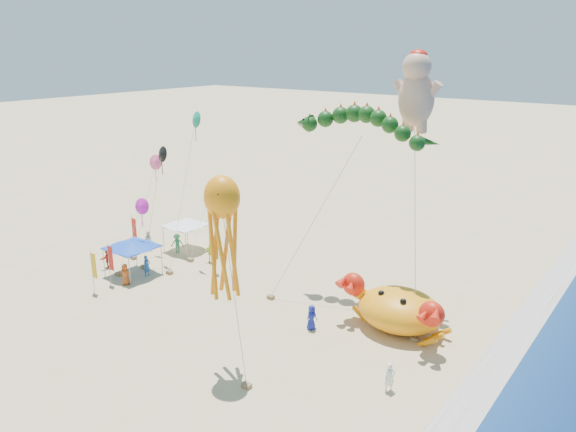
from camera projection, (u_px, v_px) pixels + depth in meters
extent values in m
plane|color=#D1B784|center=(294.00, 325.00, 36.30)|extent=(320.00, 320.00, 0.00)
plane|color=silver|center=(479.00, 389.00, 29.45)|extent=(320.00, 320.00, 0.00)
ellipsoid|color=orange|center=(400.00, 310.00, 35.43)|extent=(6.12, 5.34, 2.61)
sphere|color=red|center=(351.00, 287.00, 35.92)|extent=(1.55, 1.55, 1.55)
sphere|color=black|center=(382.00, 295.00, 34.86)|extent=(0.40, 0.40, 0.40)
sphere|color=red|center=(438.00, 312.00, 32.59)|extent=(1.55, 1.55, 1.55)
sphere|color=black|center=(406.00, 302.00, 33.92)|extent=(0.40, 0.40, 0.40)
cone|color=#0F380F|center=(305.00, 122.00, 40.15)|extent=(1.39, 1.03, 1.14)
cylinder|color=#B2B2B2|center=(315.00, 219.00, 38.80)|extent=(4.42, 4.61, 11.36)
cube|color=olive|center=(271.00, 297.00, 39.97)|extent=(0.50, 0.35, 0.25)
ellipsoid|color=#DAA585|center=(416.00, 99.00, 36.64)|extent=(2.42, 1.99, 3.55)
sphere|color=#DAA585|center=(417.00, 67.00, 35.86)|extent=(1.86, 1.86, 1.86)
ellipsoid|color=red|center=(418.00, 56.00, 35.75)|extent=(1.20, 1.20, 0.84)
cylinder|color=#B2B2B2|center=(415.00, 226.00, 35.65)|extent=(3.58, 5.81, 12.37)
cube|color=olive|center=(415.00, 339.00, 34.25)|extent=(0.50, 0.35, 0.25)
ellipsoid|color=orange|center=(222.00, 197.00, 29.07)|extent=(2.00, 1.80, 2.30)
cylinder|color=#B2B2B2|center=(235.00, 298.00, 29.42)|extent=(2.49, 1.25, 8.98)
cube|color=olive|center=(247.00, 386.00, 29.59)|extent=(0.50, 0.35, 0.25)
cylinder|color=gray|center=(104.00, 262.00, 43.74)|extent=(0.06, 0.06, 2.20)
cylinder|color=gray|center=(130.00, 271.00, 41.95)|extent=(0.06, 0.06, 2.20)
cylinder|color=gray|center=(136.00, 251.00, 46.14)|extent=(0.06, 0.06, 2.20)
cylinder|color=gray|center=(162.00, 259.00, 44.35)|extent=(0.06, 0.06, 2.20)
cube|color=blue|center=(132.00, 247.00, 43.71)|extent=(3.37, 3.37, 0.08)
cone|color=blue|center=(132.00, 244.00, 43.64)|extent=(3.71, 3.71, 0.45)
cylinder|color=gray|center=(163.00, 239.00, 49.01)|extent=(0.06, 0.06, 2.20)
cylinder|color=gray|center=(186.00, 245.00, 47.41)|extent=(0.06, 0.06, 2.20)
cylinder|color=gray|center=(187.00, 231.00, 51.17)|extent=(0.06, 0.06, 2.20)
cylinder|color=gray|center=(209.00, 237.00, 49.56)|extent=(0.06, 0.06, 2.20)
cube|color=white|center=(186.00, 225.00, 48.95)|extent=(3.05, 3.05, 0.08)
cone|color=white|center=(186.00, 223.00, 48.88)|extent=(3.36, 3.36, 0.45)
cylinder|color=gray|center=(92.00, 271.00, 40.68)|extent=(0.05, 0.05, 3.20)
cube|color=gold|center=(94.00, 266.00, 40.38)|extent=(0.50, 0.04, 1.90)
cylinder|color=gray|center=(109.00, 264.00, 42.08)|extent=(0.05, 0.05, 3.20)
cube|color=red|center=(111.00, 258.00, 41.77)|extent=(0.50, 0.04, 1.90)
cylinder|color=gray|center=(133.00, 234.00, 48.76)|extent=(0.05, 0.05, 3.20)
cube|color=red|center=(134.00, 229.00, 48.45)|extent=(0.50, 0.04, 1.90)
cylinder|color=gray|center=(213.00, 253.00, 44.29)|extent=(0.05, 0.05, 3.20)
cube|color=green|center=(216.00, 248.00, 43.99)|extent=(0.50, 0.04, 1.90)
imported|color=red|center=(108.00, 258.00, 45.43)|extent=(0.97, 1.62, 1.66)
imported|color=white|center=(390.00, 377.00, 29.10)|extent=(0.66, 0.71, 1.63)
imported|color=#2A8051|center=(177.00, 243.00, 48.59)|extent=(1.26, 1.18, 1.71)
imported|color=#1A2599|center=(312.00, 317.00, 35.50)|extent=(0.68, 0.89, 1.64)
imported|color=silver|center=(148.00, 240.00, 49.40)|extent=(0.97, 0.85, 1.69)
imported|color=#AB4C1B|center=(125.00, 274.00, 42.13)|extent=(0.96, 0.82, 1.65)
imported|color=#1B509F|center=(147.00, 266.00, 43.73)|extent=(0.41, 0.61, 1.66)
imported|color=yellow|center=(210.00, 253.00, 46.45)|extent=(1.08, 0.83, 1.71)
cone|color=black|center=(161.00, 154.00, 45.15)|extent=(1.30, 0.51, 1.32)
cylinder|color=#B2B2B2|center=(153.00, 211.00, 45.15)|extent=(0.55, 3.04, 8.68)
cube|color=olive|center=(144.00, 268.00, 45.13)|extent=(0.50, 0.35, 0.25)
cone|color=#FDF41C|center=(210.00, 188.00, 48.31)|extent=(1.30, 0.51, 1.32)
cylinder|color=#B2B2B2|center=(201.00, 223.00, 47.81)|extent=(0.55, 3.04, 5.26)
cube|color=olive|center=(192.00, 258.00, 47.29)|extent=(0.50, 0.35, 0.25)
cone|color=#DB18BE|center=(141.00, 206.00, 44.08)|extent=(1.30, 0.51, 1.32)
cylinder|color=#B2B2B2|center=(130.00, 243.00, 43.54)|extent=(0.55, 3.04, 4.95)
cube|color=olive|center=(119.00, 279.00, 42.97)|extent=(0.50, 0.35, 0.25)
cone|color=#0C8B66|center=(195.00, 119.00, 44.14)|extent=(1.30, 0.51, 1.32)
cylinder|color=#B2B2B2|center=(187.00, 195.00, 44.55)|extent=(0.55, 3.04, 11.47)
cube|color=olive|center=(179.00, 269.00, 44.94)|extent=(0.50, 0.35, 0.25)
cone|color=#FF5490|center=(155.00, 162.00, 47.52)|extent=(1.30, 0.51, 1.32)
cylinder|color=#B2B2B2|center=(146.00, 211.00, 47.36)|extent=(0.55, 3.04, 7.58)
cube|color=olive|center=(137.00, 258.00, 47.18)|extent=(0.50, 0.35, 0.25)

